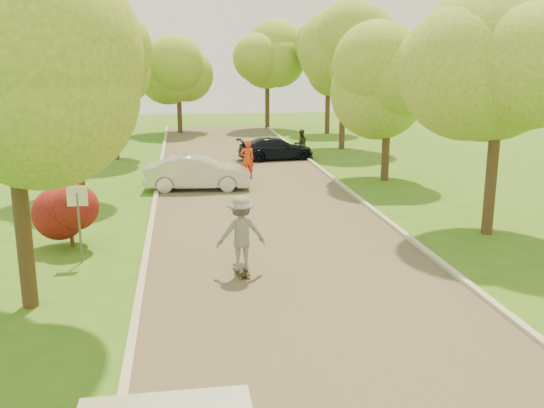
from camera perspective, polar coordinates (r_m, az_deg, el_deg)
ground at (r=14.17m, az=4.15°, el=-9.59°), size 100.00×100.00×0.00m
road at (r=21.63m, az=-0.47°, el=-1.31°), size 8.00×60.00×0.01m
curb_left at (r=21.45m, az=-11.25°, el=-1.56°), size 0.18×60.00×0.12m
curb_right at (r=22.52m, az=9.78°, el=-0.76°), size 0.18×60.00×0.12m
street_sign at (r=17.41m, az=-17.79°, el=-0.37°), size 0.55×0.06×2.17m
red_shrub at (r=19.04m, az=-18.49°, el=-0.70°), size 1.70×1.70×1.95m
tree_l_mida at (r=14.11m, az=-22.78°, el=10.95°), size 4.71×4.60×7.39m
tree_l_midb at (r=25.02m, az=-17.79°, el=10.71°), size 4.30×4.20×6.62m
tree_l_far at (r=34.87m, az=-14.62°, el=13.00°), size 4.92×4.80×7.79m
tree_r_mida at (r=20.30m, az=21.35°, el=12.60°), size 5.13×5.00×7.95m
tree_r_midb at (r=28.35m, az=11.34°, el=11.94°), size 4.51×4.40×7.01m
tree_r_far at (r=38.08m, az=7.14°, el=13.89°), size 5.33×5.20×8.34m
tree_bg_a at (r=43.09m, az=-16.76°, el=12.70°), size 5.12×5.00×7.72m
tree_bg_b at (r=46.06m, az=5.62°, el=13.49°), size 5.12×5.00×7.95m
tree_bg_c at (r=46.70m, az=-8.58°, el=12.77°), size 4.92×4.80×7.33m
tree_bg_d at (r=49.22m, az=-0.19°, el=13.30°), size 5.12×5.00×7.72m
silver_sedan at (r=26.37m, az=-7.04°, el=2.95°), size 4.60×1.88×1.48m
dark_sedan at (r=34.04m, az=0.39°, el=5.23°), size 4.45×2.30×1.23m
longboard at (r=16.12m, az=-2.89°, el=-6.22°), size 0.39×1.05×0.12m
skateboarder at (r=15.80m, az=-2.93°, el=-2.75°), size 1.36×0.87×1.99m
person_striped at (r=28.64m, az=-2.34°, el=4.23°), size 0.72×0.53×1.83m
person_olive at (r=34.38m, az=2.74°, el=5.66°), size 0.86×0.70×1.66m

